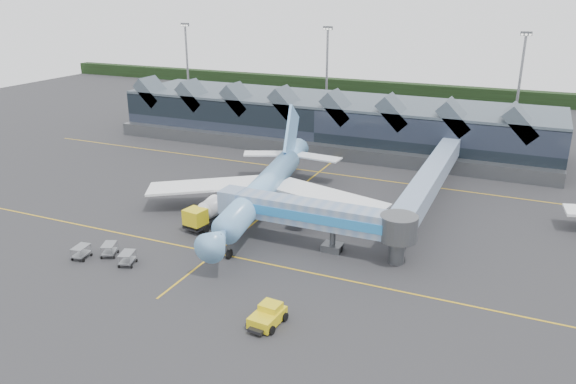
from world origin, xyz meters
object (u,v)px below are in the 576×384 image
at_px(jet_bridge, 325,217).
at_px(fuel_truck, 215,208).
at_px(main_airliner, 265,187).
at_px(pushback_tug, 268,316).

bearing_deg(jet_bridge, fuel_truck, 173.12).
distance_m(main_airliner, pushback_tug, 29.56).
bearing_deg(jet_bridge, main_airliner, 146.09).
distance_m(main_airliner, jet_bridge, 14.85).
height_order(main_airliner, fuel_truck, main_airliner).
distance_m(fuel_truck, pushback_tug, 26.99).
xyz_separation_m(jet_bridge, pushback_tug, (0.81, -17.98, -3.48)).
distance_m(jet_bridge, fuel_truck, 17.42).
relative_size(fuel_truck, pushback_tug, 2.35).
bearing_deg(fuel_truck, pushback_tug, -39.19).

